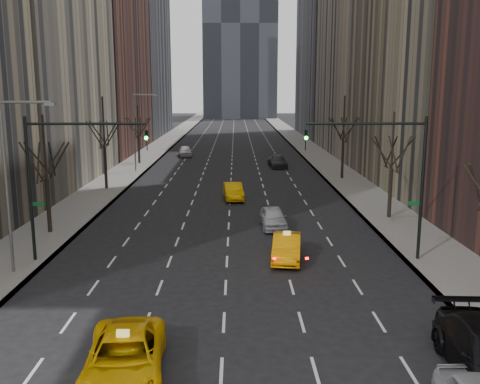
{
  "coord_description": "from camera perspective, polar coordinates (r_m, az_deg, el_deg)",
  "views": [
    {
      "loc": [
        0.5,
        -16.89,
        9.59
      ],
      "look_at": [
        0.76,
        14.61,
        3.5
      ],
      "focal_mm": 40.0,
      "sensor_mm": 36.0,
      "label": 1
    }
  ],
  "objects": [
    {
      "name": "taxi_sedan",
      "position": [
        30.64,
        5.0,
        -5.91
      ],
      "size": [
        2.08,
        4.6,
        1.46
      ],
      "primitive_type": "imported",
      "rotation": [
        0.0,
        0.0,
        -0.12
      ],
      "color": "#FF9D05",
      "rests_on": "ground"
    },
    {
      "name": "sidewalk_right",
      "position": [
        88.2,
        7.21,
        4.66
      ],
      "size": [
        4.5,
        320.0,
        0.15
      ],
      "primitive_type": "cube",
      "color": "slate",
      "rests_on": "ground"
    },
    {
      "name": "bld_left_far",
      "position": [
        86.66,
        -16.05,
        18.77
      ],
      "size": [
        14.0,
        28.0,
        44.0
      ],
      "primitive_type": "cube",
      "color": "brown",
      "rests_on": "ground"
    },
    {
      "name": "taxi_suv",
      "position": [
        19.01,
        -12.22,
        -16.94
      ],
      "size": [
        3.11,
        5.81,
        1.55
      ],
      "primitive_type": "imported",
      "rotation": [
        0.0,
        0.0,
        0.1
      ],
      "color": "#F2B705",
      "rests_on": "ground"
    },
    {
      "name": "tree_lw_c",
      "position": [
        52.7,
        -14.24,
        4.56
      ],
      "size": [
        3.36,
        3.5,
        8.74
      ],
      "color": "black",
      "rests_on": "ground"
    },
    {
      "name": "ground",
      "position": [
        19.43,
        -2.0,
        -18.64
      ],
      "size": [
        400.0,
        400.0,
        0.0
      ],
      "primitive_type": "plane",
      "color": "black",
      "rests_on": "ground"
    },
    {
      "name": "streetlight_far",
      "position": [
        63.05,
        -10.92,
        7.13
      ],
      "size": [
        2.83,
        0.22,
        9.0
      ],
      "color": "slate",
      "rests_on": "ground"
    },
    {
      "name": "sidewalk_left",
      "position": [
        88.34,
        -8.8,
        4.63
      ],
      "size": [
        4.5,
        320.0,
        0.15
      ],
      "primitive_type": "cube",
      "color": "slate",
      "rests_on": "ground"
    },
    {
      "name": "far_suv_grey",
      "position": [
        66.8,
        4.02,
        3.29
      ],
      "size": [
        2.39,
        5.13,
        1.45
      ],
      "primitive_type": "imported",
      "rotation": [
        0.0,
        0.0,
        0.07
      ],
      "color": "#2A2B2F",
      "rests_on": "ground"
    },
    {
      "name": "streetlight_near",
      "position": [
        29.46,
        -23.13,
        2.31
      ],
      "size": [
        2.83,
        0.22,
        9.0
      ],
      "color": "slate",
      "rests_on": "ground"
    },
    {
      "name": "far_car_white",
      "position": [
        77.59,
        -5.85,
        4.35
      ],
      "size": [
        2.39,
        4.69,
        1.53
      ],
      "primitive_type": "imported",
      "rotation": [
        0.0,
        0.0,
        0.14
      ],
      "color": "silver",
      "rests_on": "ground"
    },
    {
      "name": "tree_lw_b",
      "position": [
        37.53,
        -19.93,
        1.28
      ],
      "size": [
        3.36,
        3.5,
        7.82
      ],
      "color": "black",
      "rests_on": "ground"
    },
    {
      "name": "far_taxi",
      "position": [
        47.03,
        -0.73,
        0.07
      ],
      "size": [
        1.97,
        4.53,
        1.45
      ],
      "primitive_type": "imported",
      "rotation": [
        0.0,
        0.0,
        0.1
      ],
      "color": "#FAB105",
      "rests_on": "ground"
    },
    {
      "name": "tree_lw_d",
      "position": [
        70.28,
        -10.77,
        5.83
      ],
      "size": [
        3.36,
        3.5,
        7.36
      ],
      "color": "black",
      "rests_on": "ground"
    },
    {
      "name": "tree_rw_b",
      "position": [
        40.98,
        15.84,
        2.29
      ],
      "size": [
        3.36,
        3.5,
        7.82
      ],
      "color": "black",
      "rests_on": "ground"
    },
    {
      "name": "silver_sedan_ahead",
      "position": [
        37.54,
        3.57,
        -2.74
      ],
      "size": [
        1.9,
        4.33,
        1.45
      ],
      "primitive_type": "imported",
      "rotation": [
        0.0,
        0.0,
        0.04
      ],
      "color": "#AEB1B7",
      "rests_on": "ground"
    },
    {
      "name": "tree_rw_c",
      "position": [
        58.31,
        10.95,
        5.28
      ],
      "size": [
        3.36,
        3.5,
        8.74
      ],
      "color": "black",
      "rests_on": "ground"
    },
    {
      "name": "traffic_mast_left",
      "position": [
        30.72,
        -18.72,
        2.69
      ],
      "size": [
        6.69,
        0.39,
        8.0
      ],
      "color": "black",
      "rests_on": "ground"
    },
    {
      "name": "traffic_mast_right",
      "position": [
        30.42,
        15.98,
        2.77
      ],
      "size": [
        6.69,
        0.39,
        8.0
      ],
      "color": "black",
      "rests_on": "ground"
    }
  ]
}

